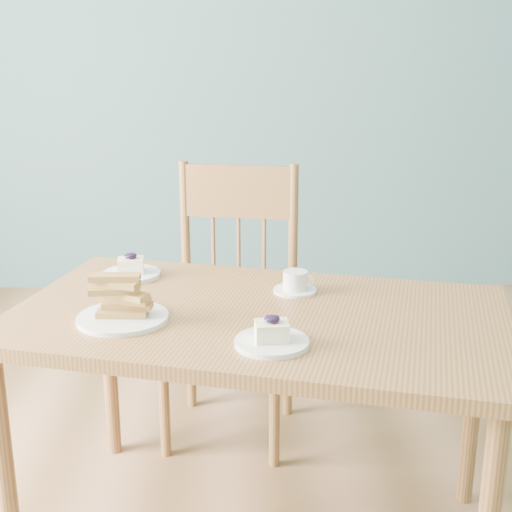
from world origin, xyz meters
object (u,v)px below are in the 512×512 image
at_px(dining_chair, 231,302).
at_px(cheesecake_plate_far, 131,271).
at_px(coffee_cup, 296,283).
at_px(biscotti_plate, 122,305).
at_px(dining_table, 258,336).
at_px(cheesecake_plate_near, 272,338).

distance_m(dining_chair, cheesecake_plate_far, 0.49).
xyz_separation_m(coffee_cup, biscotti_plate, (-0.47, -0.21, 0.02)).
relative_size(dining_table, coffee_cup, 11.70).
relative_size(cheesecake_plate_near, coffee_cup, 1.44).
distance_m(cheesecake_plate_near, coffee_cup, 0.39).
distance_m(cheesecake_plate_far, biscotti_plate, 0.37).
height_order(dining_chair, biscotti_plate, dining_chair).
height_order(dining_table, cheesecake_plate_near, cheesecake_plate_near).
relative_size(coffee_cup, biscotti_plate, 0.53).
xyz_separation_m(cheesecake_plate_near, biscotti_plate, (-0.38, 0.17, 0.02)).
bearing_deg(biscotti_plate, dining_chair, 68.14).
xyz_separation_m(cheesecake_plate_near, coffee_cup, (0.08, 0.38, 0.01)).
xyz_separation_m(dining_chair, coffee_cup, (0.20, -0.47, 0.23)).
bearing_deg(dining_table, cheesecake_plate_far, 155.64).
height_order(cheesecake_plate_near, biscotti_plate, biscotti_plate).
bearing_deg(cheesecake_plate_far, dining_chair, 45.67).
xyz_separation_m(dining_chair, biscotti_plate, (-0.27, -0.68, 0.25)).
distance_m(cheesecake_plate_near, cheesecake_plate_far, 0.68).
height_order(dining_table, cheesecake_plate_far, cheesecake_plate_far).
distance_m(dining_chair, cheesecake_plate_near, 0.88).
bearing_deg(coffee_cup, dining_table, -108.59).
bearing_deg(cheesecake_plate_near, coffee_cup, 77.53).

